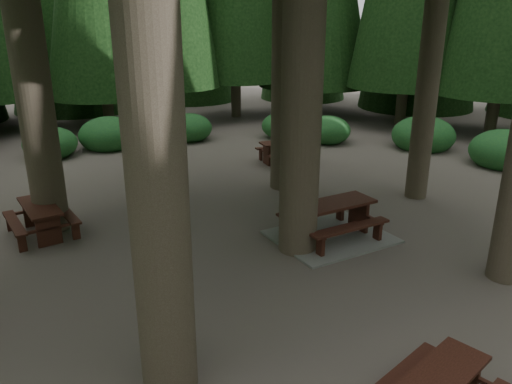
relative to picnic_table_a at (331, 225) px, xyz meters
name	(u,v)px	position (x,y,z in m)	size (l,w,h in m)	color
ground	(268,259)	(-1.78, -0.43, -0.31)	(80.00, 80.00, 0.00)	#574D46
picnic_table_a	(331,225)	(0.00, 0.00, 0.00)	(2.84, 2.45, 0.88)	gray
picnic_table_b	(41,215)	(-6.21, 2.73, 0.19)	(1.73, 1.99, 0.75)	black
picnic_table_d	(285,149)	(1.76, 6.19, 0.19)	(1.77, 1.43, 0.75)	black
shrub_ring	(283,224)	(-1.08, 0.32, 0.09)	(23.86, 24.64, 1.49)	#205E2E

